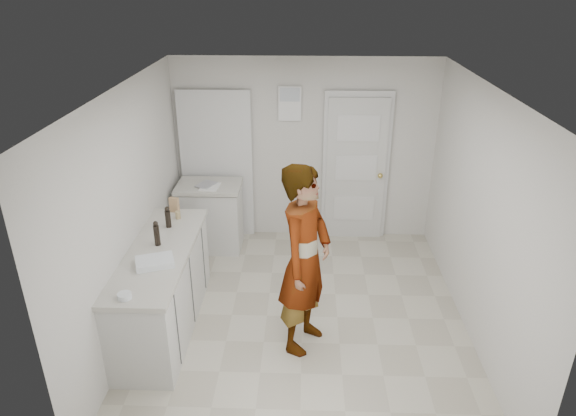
{
  "coord_description": "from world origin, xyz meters",
  "views": [
    {
      "loc": [
        0.01,
        -4.64,
        3.46
      ],
      "look_at": [
        -0.17,
        0.4,
        1.13
      ],
      "focal_mm": 32.0,
      "sensor_mm": 36.0,
      "label": 1
    }
  ],
  "objects_px": {
    "cake_mix_box": "(174,205)",
    "spice_jar": "(178,215)",
    "oil_cruet_a": "(168,217)",
    "baking_dish": "(155,262)",
    "egg_bowl": "(125,296)",
    "oil_cruet_b": "(157,234)",
    "person": "(305,260)"
  },
  "relations": [
    {
      "from": "egg_bowl",
      "to": "baking_dish",
      "type": "bearing_deg",
      "value": 78.89
    },
    {
      "from": "person",
      "to": "oil_cruet_a",
      "type": "relative_size",
      "value": 7.91
    },
    {
      "from": "cake_mix_box",
      "to": "oil_cruet_b",
      "type": "height_order",
      "value": "oil_cruet_b"
    },
    {
      "from": "egg_bowl",
      "to": "oil_cruet_b",
      "type": "bearing_deg",
      "value": 88.0
    },
    {
      "from": "cake_mix_box",
      "to": "egg_bowl",
      "type": "xyz_separation_m",
      "value": [
        -0.02,
        -1.74,
        -0.06
      ]
    },
    {
      "from": "oil_cruet_b",
      "to": "baking_dish",
      "type": "relative_size",
      "value": 0.65
    },
    {
      "from": "egg_bowl",
      "to": "oil_cruet_a",
      "type": "bearing_deg",
      "value": 88.1
    },
    {
      "from": "person",
      "to": "spice_jar",
      "type": "xyz_separation_m",
      "value": [
        -1.43,
        0.94,
        0.0
      ]
    },
    {
      "from": "spice_jar",
      "to": "egg_bowl",
      "type": "height_order",
      "value": "spice_jar"
    },
    {
      "from": "oil_cruet_b",
      "to": "oil_cruet_a",
      "type": "bearing_deg",
      "value": 88.35
    },
    {
      "from": "cake_mix_box",
      "to": "baking_dish",
      "type": "height_order",
      "value": "cake_mix_box"
    },
    {
      "from": "spice_jar",
      "to": "oil_cruet_a",
      "type": "xyz_separation_m",
      "value": [
        -0.05,
        -0.21,
        0.07
      ]
    },
    {
      "from": "cake_mix_box",
      "to": "oil_cruet_a",
      "type": "relative_size",
      "value": 0.72
    },
    {
      "from": "cake_mix_box",
      "to": "oil_cruet_b",
      "type": "relative_size",
      "value": 0.65
    },
    {
      "from": "spice_jar",
      "to": "oil_cruet_a",
      "type": "distance_m",
      "value": 0.23
    },
    {
      "from": "oil_cruet_a",
      "to": "egg_bowl",
      "type": "relative_size",
      "value": 2.01
    },
    {
      "from": "spice_jar",
      "to": "oil_cruet_b",
      "type": "height_order",
      "value": "oil_cruet_b"
    },
    {
      "from": "person",
      "to": "oil_cruet_a",
      "type": "distance_m",
      "value": 1.66
    },
    {
      "from": "oil_cruet_b",
      "to": "baking_dish",
      "type": "bearing_deg",
      "value": -78.96
    },
    {
      "from": "spice_jar",
      "to": "baking_dish",
      "type": "relative_size",
      "value": 0.21
    },
    {
      "from": "oil_cruet_b",
      "to": "baking_dish",
      "type": "distance_m",
      "value": 0.41
    },
    {
      "from": "cake_mix_box",
      "to": "spice_jar",
      "type": "relative_size",
      "value": 2.0
    },
    {
      "from": "cake_mix_box",
      "to": "spice_jar",
      "type": "bearing_deg",
      "value": -51.36
    },
    {
      "from": "baking_dish",
      "to": "egg_bowl",
      "type": "height_order",
      "value": "baking_dish"
    },
    {
      "from": "cake_mix_box",
      "to": "baking_dish",
      "type": "xyz_separation_m",
      "value": [
        0.09,
        -1.19,
        -0.06
      ]
    },
    {
      "from": "oil_cruet_a",
      "to": "oil_cruet_b",
      "type": "height_order",
      "value": "oil_cruet_b"
    },
    {
      "from": "cake_mix_box",
      "to": "oil_cruet_a",
      "type": "xyz_separation_m",
      "value": [
        0.03,
        -0.39,
        0.03
      ]
    },
    {
      "from": "cake_mix_box",
      "to": "oil_cruet_b",
      "type": "distance_m",
      "value": 0.8
    },
    {
      "from": "cake_mix_box",
      "to": "spice_jar",
      "type": "xyz_separation_m",
      "value": [
        0.08,
        -0.18,
        -0.04
      ]
    },
    {
      "from": "cake_mix_box",
      "to": "baking_dish",
      "type": "distance_m",
      "value": 1.19
    },
    {
      "from": "spice_jar",
      "to": "oil_cruet_a",
      "type": "height_order",
      "value": "oil_cruet_a"
    },
    {
      "from": "spice_jar",
      "to": "egg_bowl",
      "type": "bearing_deg",
      "value": -93.64
    }
  ]
}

